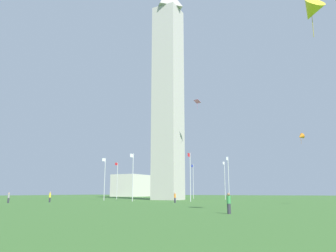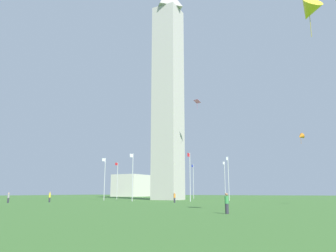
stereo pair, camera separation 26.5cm
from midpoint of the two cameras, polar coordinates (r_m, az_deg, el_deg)
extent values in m
plane|color=#3D6B2D|center=(76.08, -0.10, -12.66)|extent=(260.00, 260.00, 0.00)
cube|color=#B7B2A8|center=(79.10, -0.10, 4.56)|extent=(5.86, 5.86, 46.85)
cylinder|color=silver|center=(63.87, -6.23, -8.78)|extent=(0.14, 0.14, 9.05)
cube|color=white|center=(63.73, -6.43, -5.09)|extent=(1.00, 0.03, 0.64)
cylinder|color=silver|center=(62.58, 3.75, -8.77)|extent=(0.14, 0.14, 9.05)
cube|color=red|center=(62.40, 3.49, -5.01)|extent=(1.00, 0.03, 0.64)
cylinder|color=silver|center=(70.52, 10.33, -8.90)|extent=(0.14, 0.14, 9.05)
cube|color=white|center=(70.28, 10.07, -5.57)|extent=(1.00, 0.03, 0.64)
cylinder|color=silver|center=(81.42, 9.70, -9.23)|extent=(0.14, 0.14, 9.05)
cube|color=white|center=(81.14, 9.48, -6.35)|extent=(1.00, 0.03, 0.64)
cylinder|color=silver|center=(88.96, 4.30, -9.53)|extent=(0.14, 0.14, 9.05)
cube|color=#1E2D99|center=(88.69, 4.12, -6.89)|extent=(1.00, 0.03, 0.64)
cylinder|color=silver|center=(89.87, -2.79, -9.57)|extent=(0.14, 0.14, 9.05)
cube|color=#1E2D99|center=(89.62, -2.94, -6.95)|extent=(1.00, 0.03, 0.64)
cylinder|color=silver|center=(83.79, -8.87, -9.31)|extent=(0.14, 0.14, 9.05)
cube|color=red|center=(83.59, -9.01, -6.51)|extent=(1.00, 0.03, 0.64)
cylinder|color=silver|center=(73.25, -11.00, -8.96)|extent=(0.14, 0.14, 9.05)
cube|color=white|center=(73.09, -11.15, -5.75)|extent=(1.00, 0.03, 0.64)
cylinder|color=#2D2D38|center=(61.66, -19.89, -11.92)|extent=(0.29, 0.29, 0.80)
cylinder|color=yellow|center=(61.65, -19.84, -11.21)|extent=(0.32, 0.32, 0.75)
sphere|color=tan|center=(61.65, -19.81, -10.75)|extent=(0.24, 0.24, 0.24)
cylinder|color=#2D2D38|center=(55.36, 1.07, -12.72)|extent=(0.29, 0.29, 0.80)
cylinder|color=orange|center=(55.35, 1.07, -11.98)|extent=(0.32, 0.32, 0.62)
sphere|color=tan|center=(55.35, 1.07, -11.53)|extent=(0.24, 0.24, 0.24)
cylinder|color=#2D2D38|center=(60.04, -25.99, -11.50)|extent=(0.29, 0.29, 0.80)
cylinder|color=gray|center=(60.03, -25.94, -10.83)|extent=(0.32, 0.32, 0.59)
sphere|color=tan|center=(60.03, -25.90, -10.44)|extent=(0.24, 0.24, 0.24)
cylinder|color=#2D2D38|center=(27.56, 10.22, -13.90)|extent=(0.29, 0.29, 0.80)
cylinder|color=#388C47|center=(27.53, 10.17, -12.44)|extent=(0.32, 0.32, 0.60)
sphere|color=#936B4C|center=(27.53, 10.14, -11.56)|extent=(0.24, 0.24, 0.24)
cube|color=pink|center=(71.55, 4.97, 4.26)|extent=(1.46, 1.54, 0.59)
cylinder|color=#A44A79|center=(71.29, 4.98, 3.50)|extent=(0.04, 0.04, 1.49)
cone|color=orange|center=(66.12, 21.86, -1.69)|extent=(1.62, 1.57, 1.31)
cylinder|color=#A75C15|center=(66.00, 21.91, -2.39)|extent=(0.04, 0.04, 1.22)
cone|color=yellow|center=(28.54, 23.28, 17.82)|extent=(2.57, 2.48, 2.07)
cylinder|color=#A4921C|center=(27.98, 23.49, 15.60)|extent=(0.04, 0.04, 1.85)
cube|color=beige|center=(141.21, -5.34, -10.26)|extent=(23.15, 10.90, 8.69)
camera|label=1|loc=(0.13, -90.10, 0.02)|focal=35.26mm
camera|label=2|loc=(0.13, 89.90, -0.02)|focal=35.26mm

